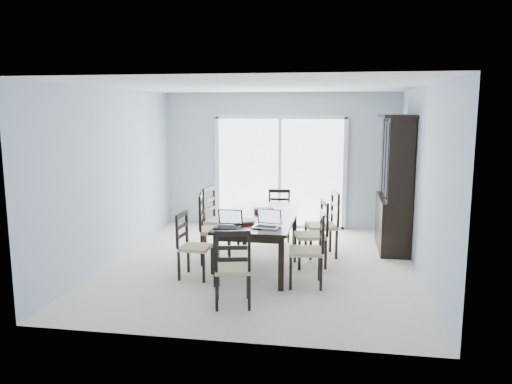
# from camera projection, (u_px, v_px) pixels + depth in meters

# --- Properties ---
(floor) EXTENTS (5.00, 5.00, 0.00)m
(floor) POSITION_uv_depth(u_px,v_px,m) (260.00, 265.00, 7.39)
(floor) COLOR #EFEACD
(floor) RESTS_ON ground
(ceiling) EXTENTS (5.00, 5.00, 0.00)m
(ceiling) POSITION_uv_depth(u_px,v_px,m) (261.00, 86.00, 6.97)
(ceiling) COLOR white
(ceiling) RESTS_ON back_wall
(back_wall) EXTENTS (4.50, 0.02, 2.60)m
(back_wall) POSITION_uv_depth(u_px,v_px,m) (280.00, 161.00, 9.62)
(back_wall) COLOR #AABACB
(back_wall) RESTS_ON floor
(wall_left) EXTENTS (0.02, 5.00, 2.60)m
(wall_left) POSITION_uv_depth(u_px,v_px,m) (114.00, 175.00, 7.54)
(wall_left) COLOR #AABACB
(wall_left) RESTS_ON floor
(wall_right) EXTENTS (0.02, 5.00, 2.60)m
(wall_right) POSITION_uv_depth(u_px,v_px,m) (423.00, 182.00, 6.83)
(wall_right) COLOR #AABACB
(wall_right) RESTS_ON floor
(balcony) EXTENTS (4.50, 2.00, 0.10)m
(balcony) POSITION_uv_depth(u_px,v_px,m) (285.00, 218.00, 10.81)
(balcony) COLOR gray
(balcony) RESTS_ON ground
(railing) EXTENTS (4.50, 0.06, 1.10)m
(railing) POSITION_uv_depth(u_px,v_px,m) (289.00, 184.00, 11.69)
(railing) COLOR #99999E
(railing) RESTS_ON balcony
(dining_table) EXTENTS (1.00, 2.20, 0.75)m
(dining_table) POSITION_uv_depth(u_px,v_px,m) (260.00, 221.00, 7.28)
(dining_table) COLOR black
(dining_table) RESTS_ON floor
(china_hutch) EXTENTS (0.50, 1.38, 2.20)m
(china_hutch) POSITION_uv_depth(u_px,v_px,m) (395.00, 184.00, 8.12)
(china_hutch) COLOR black
(china_hutch) RESTS_ON floor
(sliding_door) EXTENTS (2.52, 0.05, 2.18)m
(sliding_door) POSITION_uv_depth(u_px,v_px,m) (280.00, 172.00, 9.63)
(sliding_door) COLOR silver
(sliding_door) RESTS_ON floor
(chair_left_near) EXTENTS (0.43, 0.42, 1.04)m
(chair_left_near) POSITION_uv_depth(u_px,v_px,m) (189.00, 238.00, 6.78)
(chair_left_near) COLOR black
(chair_left_near) RESTS_ON floor
(chair_left_mid) EXTENTS (0.55, 0.54, 1.20)m
(chair_left_mid) POSITION_uv_depth(u_px,v_px,m) (209.00, 221.00, 7.45)
(chair_left_mid) COLOR black
(chair_left_mid) RESTS_ON floor
(chair_left_far) EXTENTS (0.54, 0.53, 1.21)m
(chair_left_far) POSITION_uv_depth(u_px,v_px,m) (216.00, 212.00, 8.08)
(chair_left_far) COLOR black
(chair_left_far) RESTS_ON floor
(chair_right_near) EXTENTS (0.47, 0.46, 1.13)m
(chair_right_near) POSITION_uv_depth(u_px,v_px,m) (313.00, 241.00, 6.44)
(chair_right_near) COLOR black
(chair_right_near) RESTS_ON floor
(chair_right_mid) EXTENTS (0.53, 0.52, 1.12)m
(chair_right_mid) POSITION_uv_depth(u_px,v_px,m) (317.00, 226.00, 7.27)
(chair_right_mid) COLOR black
(chair_right_mid) RESTS_ON floor
(chair_right_far) EXTENTS (0.55, 0.54, 1.18)m
(chair_right_far) POSITION_uv_depth(u_px,v_px,m) (328.00, 217.00, 7.77)
(chair_right_far) COLOR black
(chair_right_far) RESTS_ON floor
(chair_end_near) EXTENTS (0.49, 0.50, 1.09)m
(chair_end_near) POSITION_uv_depth(u_px,v_px,m) (233.00, 260.00, 5.71)
(chair_end_near) COLOR black
(chair_end_near) RESTS_ON floor
(chair_end_far) EXTENTS (0.41, 0.42, 1.02)m
(chair_end_far) POSITION_uv_depth(u_px,v_px,m) (279.00, 209.00, 8.80)
(chair_end_far) COLOR black
(chair_end_far) RESTS_ON floor
(laptop_dark) EXTENTS (0.34, 0.24, 0.23)m
(laptop_dark) POSITION_uv_depth(u_px,v_px,m) (228.00, 224.00, 6.49)
(laptop_dark) COLOR black
(laptop_dark) RESTS_ON dining_table
(laptop_silver) EXTENTS (0.37, 0.29, 0.23)m
(laptop_silver) POSITION_uv_depth(u_px,v_px,m) (266.00, 224.00, 6.51)
(laptop_silver) COLOR silver
(laptop_silver) RESTS_ON dining_table
(book_stack) EXTENTS (0.34, 0.32, 0.05)m
(book_stack) POSITION_uv_depth(u_px,v_px,m) (244.00, 222.00, 6.75)
(book_stack) COLOR maroon
(book_stack) RESTS_ON dining_table
(cell_phone) EXTENTS (0.11, 0.06, 0.01)m
(cell_phone) POSITION_uv_depth(u_px,v_px,m) (257.00, 229.00, 6.43)
(cell_phone) COLOR black
(cell_phone) RESTS_ON dining_table
(game_box) EXTENTS (0.31, 0.23, 0.07)m
(game_box) POSITION_uv_depth(u_px,v_px,m) (264.00, 210.00, 7.48)
(game_box) COLOR #48130E
(game_box) RESTS_ON dining_table
(hot_tub) EXTENTS (1.93, 1.79, 0.86)m
(hot_tub) POSITION_uv_depth(u_px,v_px,m) (273.00, 197.00, 10.67)
(hot_tub) COLOR maroon
(hot_tub) RESTS_ON balcony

